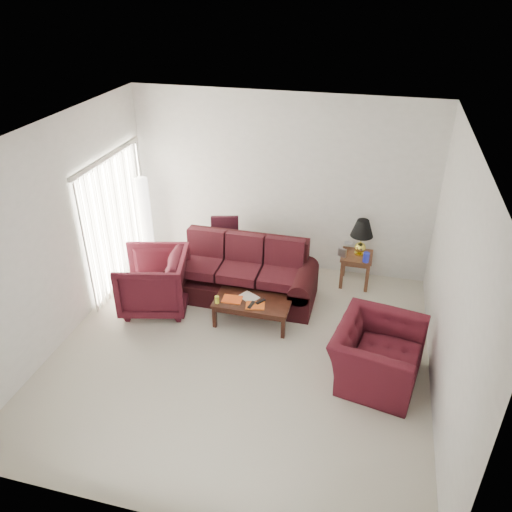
{
  "coord_description": "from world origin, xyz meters",
  "views": [
    {
      "loc": [
        1.52,
        -5.09,
        4.56
      ],
      "look_at": [
        0.0,
        0.85,
        1.05
      ],
      "focal_mm": 35.0,
      "sensor_mm": 36.0,
      "label": 1
    }
  ],
  "objects_px": {
    "armchair_left": "(154,281)",
    "armchair_right": "(377,354)",
    "sofa": "(241,272)",
    "end_table": "(355,269)",
    "floor_lamp": "(145,219)",
    "coffee_table": "(252,312)"
  },
  "relations": [
    {
      "from": "floor_lamp",
      "to": "coffee_table",
      "type": "bearing_deg",
      "value": -31.28
    },
    {
      "from": "floor_lamp",
      "to": "armchair_left",
      "type": "bearing_deg",
      "value": -61.42
    },
    {
      "from": "sofa",
      "to": "end_table",
      "type": "xyz_separation_m",
      "value": [
        1.72,
        0.85,
        -0.2
      ]
    },
    {
      "from": "armchair_left",
      "to": "armchair_right",
      "type": "bearing_deg",
      "value": 63.72
    },
    {
      "from": "sofa",
      "to": "armchair_left",
      "type": "distance_m",
      "value": 1.35
    },
    {
      "from": "armchair_left",
      "to": "armchair_right",
      "type": "xyz_separation_m",
      "value": [
        3.37,
        -0.76,
        -0.08
      ]
    },
    {
      "from": "armchair_left",
      "to": "coffee_table",
      "type": "relative_size",
      "value": 0.91
    },
    {
      "from": "coffee_table",
      "to": "floor_lamp",
      "type": "bearing_deg",
      "value": 164.8
    },
    {
      "from": "armchair_left",
      "to": "coffee_table",
      "type": "distance_m",
      "value": 1.58
    },
    {
      "from": "sofa",
      "to": "end_table",
      "type": "relative_size",
      "value": 4.25
    },
    {
      "from": "end_table",
      "to": "floor_lamp",
      "type": "bearing_deg",
      "value": -178.91
    },
    {
      "from": "coffee_table",
      "to": "sofa",
      "type": "bearing_deg",
      "value": 134.91
    },
    {
      "from": "sofa",
      "to": "armchair_right",
      "type": "relative_size",
      "value": 1.98
    },
    {
      "from": "sofa",
      "to": "armchair_left",
      "type": "relative_size",
      "value": 2.28
    },
    {
      "from": "end_table",
      "to": "armchair_left",
      "type": "xyz_separation_m",
      "value": [
        -2.94,
        -1.44,
        0.19
      ]
    },
    {
      "from": "armchair_left",
      "to": "coffee_table",
      "type": "height_order",
      "value": "armchair_left"
    },
    {
      "from": "armchair_right",
      "to": "armchair_left",
      "type": "bearing_deg",
      "value": 88.21
    },
    {
      "from": "armchair_right",
      "to": "sofa",
      "type": "bearing_deg",
      "value": 68.88
    },
    {
      "from": "armchair_right",
      "to": "coffee_table",
      "type": "xyz_separation_m",
      "value": [
        -1.81,
        0.73,
        -0.18
      ]
    },
    {
      "from": "armchair_right",
      "to": "coffee_table",
      "type": "bearing_deg",
      "value": 79.02
    },
    {
      "from": "sofa",
      "to": "coffee_table",
      "type": "distance_m",
      "value": 0.76
    },
    {
      "from": "sofa",
      "to": "floor_lamp",
      "type": "xyz_separation_m",
      "value": [
        -1.97,
        0.78,
        0.31
      ]
    }
  ]
}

